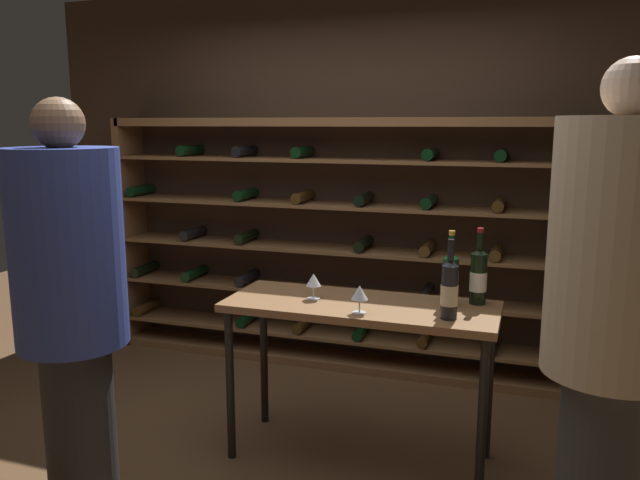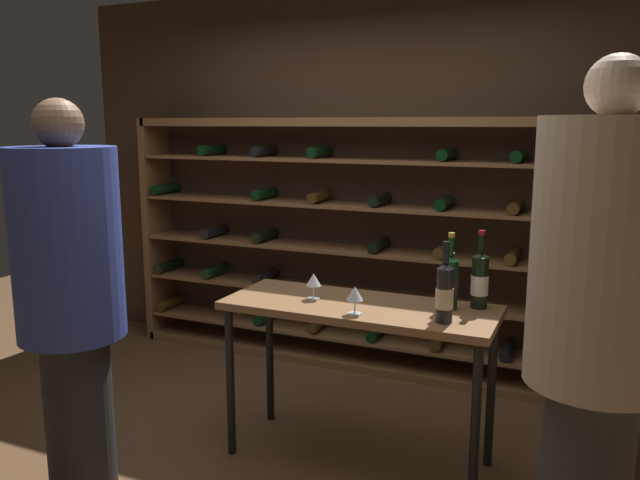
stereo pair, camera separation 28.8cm
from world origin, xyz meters
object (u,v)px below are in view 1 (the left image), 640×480
Objects in this scene: wine_bottle_amber_reserve at (449,289)px; tasting_table at (360,321)px; person_guest_khaki at (71,294)px; wine_bottle_gold_foil at (478,276)px; wine_glass_stemmed_left at (314,281)px; person_guest_plum_blouse at (614,310)px; wine_glass_stemmed_right at (360,294)px; wine_rack at (336,246)px; wine_bottle_black_capsule at (450,279)px.

tasting_table is at bearing 164.99° from wine_bottle_amber_reserve.
person_guest_khaki is 4.78× the size of wine_bottle_gold_foil.
wine_glass_stemmed_left is at bearing 170.75° from wine_bottle_amber_reserve.
person_guest_khaki reaches higher than wine_glass_stemmed_left.
person_guest_khaki is 1.17m from wine_glass_stemmed_left.
person_guest_plum_blouse reaches higher than person_guest_khaki.
person_guest_plum_blouse reaches higher than wine_bottle_gold_foil.
person_guest_plum_blouse is 0.80m from wine_bottle_amber_reserve.
wine_bottle_amber_reserve reaches higher than wine_glass_stemmed_right.
person_guest_khaki reaches higher than tasting_table.
person_guest_plum_blouse is 1.48m from wine_glass_stemmed_left.
wine_rack is 9.04× the size of wine_bottle_black_capsule.
wine_glass_stemmed_left is at bearing -107.57° from person_guest_plum_blouse.
wine_bottle_gold_foil is at bearing 33.75° from wine_glass_stemmed_right.
wine_bottle_black_capsule reaches higher than wine_glass_stemmed_left.
wine_rack is 1.52m from wine_bottle_gold_foil.
wine_glass_stemmed_left is (-0.25, -0.01, 0.19)m from tasting_table.
wine_rack is 2.49× the size of tasting_table.
wine_rack is 1.27m from wine_glass_stemmed_left.
person_guest_plum_blouse is 0.97m from wine_bottle_black_capsule.
person_guest_khaki reaches higher than wine_rack.
wine_glass_stemmed_right is (-1.06, 0.42, -0.14)m from person_guest_plum_blouse.
wine_rack is 1.35m from tasting_table.
wine_bottle_amber_reserve reaches higher than wine_glass_stemmed_left.
wine_bottle_gold_foil is at bearing 29.58° from wine_bottle_black_capsule.
wine_bottle_gold_foil is (0.13, 0.07, 0.01)m from wine_bottle_black_capsule.
wine_glass_stemmed_left is at bearing -178.33° from tasting_table.
wine_glass_stemmed_right reaches higher than wine_glass_stemmed_left.
person_guest_plum_blouse is 1.06× the size of person_guest_khaki.
wine_bottle_black_capsule is at bearing 96.27° from wine_bottle_amber_reserve.
tasting_table is (0.52, -1.24, -0.13)m from wine_rack.
wine_rack is at bearing 135.64° from wine_bottle_gold_foil.
tasting_table is 1.39m from person_guest_khaki.
wine_bottle_amber_reserve is 0.97× the size of wine_bottle_gold_foil.
wine_rack is 1.49m from wine_bottle_black_capsule.
person_guest_khaki is at bearing -148.52° from wine_bottle_gold_foil.
wine_bottle_black_capsule is 0.15m from wine_bottle_gold_foil.
wine_rack is 2.46m from person_guest_plum_blouse.
tasting_table is 3.63× the size of wine_bottle_black_capsule.
person_guest_khaki is 1.70m from wine_bottle_amber_reserve.
wine_bottle_gold_foil is (0.56, 0.18, 0.24)m from tasting_table.
wine_bottle_gold_foil is at bearing 12.73° from wine_glass_stemmed_left.
wine_bottle_black_capsule is 0.69m from wine_glass_stemmed_left.
wine_bottle_black_capsule is 0.48m from wine_glass_stemmed_right.
wine_glass_stemmed_right reaches higher than tasting_table.
person_guest_plum_blouse is at bearing -36.43° from wine_bottle_amber_reserve.
person_guest_khaki is at bearing -149.61° from wine_glass_stemmed_right.
wine_glass_stemmed_right is at bearing -144.95° from wine_bottle_black_capsule.
person_guest_plum_blouse is at bearing -55.28° from wine_bottle_gold_foil.
wine_bottle_amber_reserve is (-0.64, 0.47, -0.10)m from person_guest_plum_blouse.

